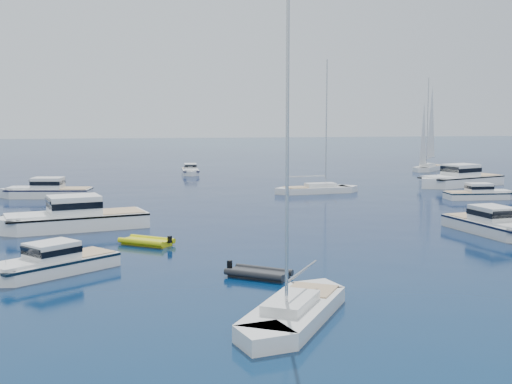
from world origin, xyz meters
TOP-DOWN VIEW (x-y plane):
  - ground at (0.00, 0.00)m, footprint 400.00×400.00m
  - motor_cruiser_right at (15.82, 12.10)m, footprint 4.52×10.13m
  - motor_cruiser_left at (-14.38, 4.46)m, footprint 8.20×7.50m
  - motor_cruiser_centre at (-14.68, 19.08)m, footprint 12.97×6.96m
  - motor_cruiser_far_r at (24.58, 31.02)m, footprint 7.93×2.67m
  - motor_cruiser_far_l at (-19.24, 39.39)m, footprint 10.48×4.55m
  - motor_cruiser_distant at (27.97, 42.88)m, footprint 13.22×8.30m
  - motor_cruiser_horizon at (-2.70, 63.59)m, footprint 2.37×7.43m
  - sailboat_fore at (-2.98, -5.85)m, footprint 7.51×10.26m
  - sailboat_centre at (9.44, 38.75)m, footprint 10.46×4.03m
  - sailboat_sails_far at (33.35, 64.34)m, footprint 8.41×9.01m
  - tender_yellow at (-9.10, 12.00)m, footprint 4.20×3.84m
  - tender_grey_near at (-3.21, 1.83)m, footprint 4.04×3.68m

SIDE VIEW (x-z plane):
  - ground at x=0.00m, z-range 0.00..0.00m
  - motor_cruiser_right at x=15.82m, z-range -1.28..1.28m
  - motor_cruiser_left at x=-14.38m, z-range -1.12..1.12m
  - motor_cruiser_centre at x=-14.68m, z-range -1.63..1.63m
  - motor_cruiser_far_r at x=24.58m, z-range -1.03..1.03m
  - motor_cruiser_far_l at x=-19.24m, z-range -1.33..1.33m
  - motor_cruiser_distant at x=27.97m, z-range -1.66..1.66m
  - motor_cruiser_horizon at x=-2.70m, z-range -0.97..0.97m
  - sailboat_fore at x=-2.98m, z-range -7.58..7.58m
  - sailboat_centre at x=9.44m, z-range -7.49..7.49m
  - sailboat_sails_far at x=33.35m, z-range -7.20..7.20m
  - tender_yellow at x=-9.10m, z-range -0.47..0.47m
  - tender_grey_near at x=-3.21m, z-range -0.47..0.47m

